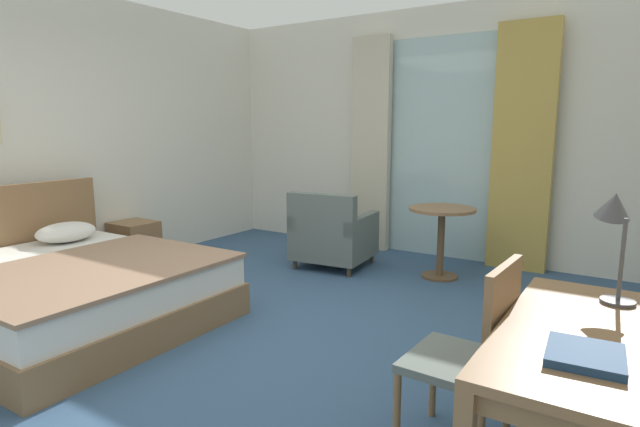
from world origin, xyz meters
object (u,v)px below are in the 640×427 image
desk_lamp (615,217)px  armchair_by_window (332,236)px  nightstand (135,244)px  writing_desk (590,354)px  bed (65,288)px  desk_chair (475,350)px  closed_book (585,355)px  round_cafe_table (441,226)px

desk_lamp → armchair_by_window: desk_lamp is taller
nightstand → writing_desk: (4.49, -1.33, 0.40)m
bed → writing_desk: (3.58, 0.00, 0.38)m
nightstand → armchair_by_window: 2.15m
nightstand → desk_lamp: (4.51, -0.81, 0.85)m
desk_chair → armchair_by_window: (-2.22, 2.38, -0.18)m
desk_lamp → closed_book: size_ratio=1.93×
desk_lamp → closed_book: bearing=-90.6°
desk_lamp → armchair_by_window: size_ratio=0.61×
closed_book → round_cafe_table: closed_book is taller
writing_desk → round_cafe_table: writing_desk is taller
desk_chair → closed_book: size_ratio=3.58×
bed → desk_lamp: bearing=8.3°
nightstand → desk_chair: desk_chair is taller
desk_chair → round_cafe_table: 2.85m
bed → closed_book: (3.58, -0.27, 0.48)m
armchair_by_window → round_cafe_table: (1.11, 0.24, 0.19)m
desk_lamp → round_cafe_table: bearing=125.8°
bed → round_cafe_table: (2.01, 2.70, 0.26)m
writing_desk → desk_lamp: desk_lamp is taller
armchair_by_window → round_cafe_table: 1.16m
desk_chair → nightstand: bearing=162.8°
bed → desk_lamp: desk_lamp is taller
desk_lamp → round_cafe_table: desk_lamp is taller
bed → desk_chair: size_ratio=2.27×
writing_desk → armchair_by_window: size_ratio=1.56×
closed_book → round_cafe_table: 3.37m
bed → armchair_by_window: 2.62m
armchair_by_window → round_cafe_table: bearing=12.4°
bed → closed_book: bearing=-4.4°
closed_book → armchair_by_window: 3.85m
closed_book → round_cafe_table: bearing=113.2°
closed_book → desk_lamp: bearing=84.9°
closed_book → desk_chair: bearing=138.0°
writing_desk → bed: bearing=-180.0°
nightstand → round_cafe_table: 3.25m
desk_chair → desk_lamp: (0.47, 0.44, 0.58)m
desk_chair → round_cafe_table: (-1.11, 2.63, 0.01)m
writing_desk → armchair_by_window: bearing=137.4°
bed → desk_lamp: size_ratio=4.22×
desk_chair → desk_lamp: 0.87m
bed → round_cafe_table: 3.38m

